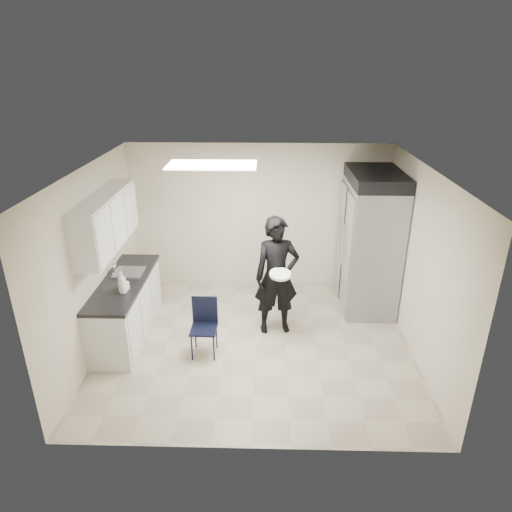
{
  "coord_description": "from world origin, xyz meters",
  "views": [
    {
      "loc": [
        0.16,
        -5.7,
        3.88
      ],
      "look_at": [
        -0.0,
        0.2,
        1.32
      ],
      "focal_mm": 32.0,
      "sensor_mm": 36.0,
      "label": 1
    }
  ],
  "objects_px": {
    "folding_chair": "(204,329)",
    "man_tuxedo": "(277,276)",
    "lower_counter": "(126,309)",
    "commercial_fridge": "(369,247)"
  },
  "relations": [
    {
      "from": "folding_chair",
      "to": "man_tuxedo",
      "type": "distance_m",
      "value": 1.33
    },
    {
      "from": "folding_chair",
      "to": "man_tuxedo",
      "type": "relative_size",
      "value": 0.44
    },
    {
      "from": "folding_chair",
      "to": "lower_counter",
      "type": "bearing_deg",
      "value": 159.56
    },
    {
      "from": "commercial_fridge",
      "to": "man_tuxedo",
      "type": "distance_m",
      "value": 1.77
    },
    {
      "from": "lower_counter",
      "to": "folding_chair",
      "type": "xyz_separation_m",
      "value": [
        1.23,
        -0.48,
        -0.02
      ]
    },
    {
      "from": "lower_counter",
      "to": "folding_chair",
      "type": "relative_size",
      "value": 2.34
    },
    {
      "from": "commercial_fridge",
      "to": "folding_chair",
      "type": "height_order",
      "value": "commercial_fridge"
    },
    {
      "from": "commercial_fridge",
      "to": "folding_chair",
      "type": "relative_size",
      "value": 2.59
    },
    {
      "from": "commercial_fridge",
      "to": "folding_chair",
      "type": "distance_m",
      "value": 3.06
    },
    {
      "from": "folding_chair",
      "to": "man_tuxedo",
      "type": "bearing_deg",
      "value": 34.45
    }
  ]
}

